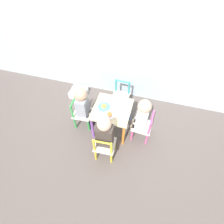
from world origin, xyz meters
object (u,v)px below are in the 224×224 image
Objects in this scene: chair_pink at (144,127)px; plate_front at (110,115)px; child_left at (83,105)px; plate_left at (104,107)px; storage_bin at (79,93)px; chair_green at (81,113)px; child_right at (141,117)px; chair_yellow at (105,146)px; chair_teal at (121,96)px; child_front at (105,134)px; kids_table at (112,112)px.

chair_pink is 3.20× the size of plate_front.
child_left is 0.29m from plate_left.
child_left is 0.78m from storage_bin.
child_right is at bearing -93.34° from chair_green.
child_right is (0.37, 0.44, 0.21)m from chair_yellow.
chair_yellow is 0.93m from chair_teal.
kids_table is at bearing -90.00° from child_front.
child_front is (0.01, -0.87, 0.21)m from chair_teal.
child_left reaches higher than storage_bin.
storage_bin is at bearing 24.43° from chair_green.
kids_table is at bearing -34.68° from storage_bin.
chair_green reaches higher than plate_front.
child_left reaches higher than chair_pink.
kids_table is at bearing -90.00° from chair_pink.
chair_pink is 0.67× the size of child_right.
plate_front is 0.55× the size of storage_bin.
chair_pink is 0.66× the size of child_front.
plate_front is (-0.46, -0.09, 0.22)m from chair_pink.
child_right reaches higher than storage_bin.
plate_front is at bearing -75.95° from chair_pink.
chair_pink is 0.66m from chair_teal.
child_left is at bearing -128.50° from chair_teal.
child_left reaches higher than chair_teal.
plate_front is (-0.40, -0.09, 0.01)m from child_right.
chair_pink is 0.52m from plate_front.
kids_table is 0.68× the size of child_right.
child_left is at bearing -48.73° from chair_yellow.
chair_yellow is 0.62m from chair_pink.
child_left is at bearing -86.66° from chair_pink.
storage_bin is (-1.17, 0.55, -0.40)m from child_right.
child_right is at bearing -93.58° from child_left.
plate_front is at bearing -40.06° from storage_bin.
plate_left is (-0.52, 0.02, 0.01)m from child_right.
child_left is (0.06, 0.00, 0.21)m from chair_green.
chair_pink reaches higher than plate_left.
chair_green is at bearing -86.17° from child_right.
child_right is at bearing 12.96° from plate_front.
child_left is (-0.87, -0.00, 0.21)m from chair_pink.
chair_yellow is 0.67× the size of child_right.
chair_yellow reaches higher than plate_left.
chair_teal is 0.68× the size of child_left.
chair_yellow and chair_teal have the same top height.
child_right reaches higher than child_left.
plate_left is (-0.11, 0.11, 0.00)m from plate_front.
child_front reaches higher than chair_green.
chair_green is at bearing 169.99° from plate_front.
child_right reaches higher than plate_front.
child_front is at bearing -70.74° from plate_left.
plate_front reaches higher than kids_table.
chair_yellow is 0.68× the size of child_left.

